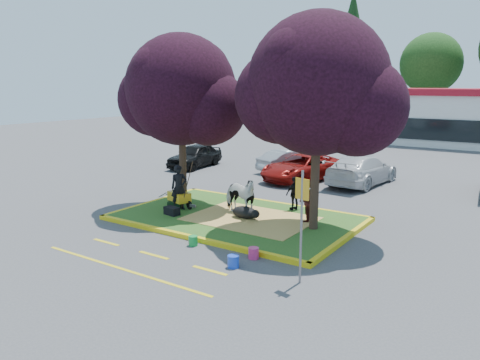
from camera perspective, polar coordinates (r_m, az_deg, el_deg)
The scene contains 31 objects.
ground at distance 16.78m, azimuth -0.43°, elevation -4.91°, with size 90.00×90.00×0.00m, color #424244.
median_island at distance 16.75m, azimuth -0.43°, elevation -4.67°, with size 8.00×5.00×0.15m, color #25531A.
curb_near at distance 14.79m, azimuth -6.09°, elevation -6.98°, with size 8.30×0.16×0.15m, color yellow.
curb_far at distance 18.87m, azimuth 3.97°, elevation -2.82°, with size 8.30×0.16×0.15m, color yellow.
curb_left at distance 19.26m, azimuth -10.54°, elevation -2.69°, with size 0.16×5.30×0.15m, color yellow.
curb_right at distance 14.96m, azimuth 12.72°, elevation -6.99°, with size 0.16×5.30×0.15m, color yellow.
straw_bedding at distance 16.42m, azimuth 1.31°, elevation -4.72°, with size 4.20×3.00×0.01m, color #DDB15B.
tree_purple_left at distance 18.08m, azimuth -7.19°, elevation 10.22°, with size 5.06×4.20×6.51m.
tree_purple_right at distance 14.81m, azimuth 9.52°, elevation 10.63°, with size 5.30×4.40×6.82m.
fire_lane_stripe_a at distance 15.08m, azimuth -15.99°, elevation -7.30°, with size 1.10×0.12×0.01m, color yellow.
fire_lane_stripe_b at distance 13.68m, azimuth -10.46°, elevation -9.00°, with size 1.10×0.12×0.01m, color yellow.
fire_lane_stripe_c at distance 12.46m, azimuth -3.71°, elevation -10.94°, with size 1.10×0.12×0.01m, color yellow.
fire_lane_long at distance 12.92m, azimuth -14.22°, elevation -10.45°, with size 6.00×0.10×0.01m, color yellow.
retail_building at distance 41.96m, azimuth 24.19°, elevation 7.19°, with size 20.40×8.40×4.40m.
treeline at distance 51.59m, azimuth 25.74°, elevation 13.82°, with size 46.58×7.80×14.63m.
cow at distance 16.84m, azimuth -0.09°, elevation -1.88°, with size 0.75×1.64×1.39m, color white.
calf at distance 16.42m, azimuth 0.58°, elevation -3.96°, with size 0.98×0.55×0.42m, color black.
handler at distance 17.58m, azimuth -7.45°, elevation -0.90°, with size 0.61×0.40×1.68m, color black.
visitor_a at distance 16.07m, azimuth 7.98°, elevation -2.51°, with size 0.71×0.55×1.46m, color #3F1412.
visitor_b at distance 17.54m, azimuth 6.69°, elevation -1.62°, with size 0.74×0.31×1.26m, color black.
wheelbarrow at distance 17.91m, azimuth -7.40°, elevation -2.05°, with size 1.61×0.79×0.61m.
gear_bag_dark at distance 17.03m, azimuth -8.31°, elevation -3.75°, with size 0.57×0.31×0.29m, color black.
gear_bag_green at distance 17.90m, azimuth -7.98°, elevation -3.03°, with size 0.49×0.31×0.26m, color black.
sign_post at distance 11.23m, azimuth 7.52°, elevation -4.10°, with size 0.39×0.11×2.81m.
bucket_green at distance 14.25m, azimuth -5.74°, elevation -7.38°, with size 0.28×0.28×0.30m, color #169337.
bucket_pink at distance 13.18m, azimuth 1.66°, elevation -8.90°, with size 0.30×0.30×0.32m, color #DD3174.
bucket_blue at distance 12.58m, azimuth -0.82°, elevation -9.90°, with size 0.31×0.31×0.33m, color blue.
car_black at distance 27.36m, azimuth -5.51°, elevation 2.99°, with size 1.62×4.02×1.37m, color black.
car_silver at distance 25.97m, azimuth 5.93°, elevation 2.35°, with size 1.29×3.71×1.22m, color #93969A.
car_red at distance 23.67m, azimuth 7.67°, elevation 1.53°, with size 2.19×4.76×1.32m, color maroon.
car_white at distance 23.30m, azimuth 14.64°, elevation 1.23°, with size 2.01×4.95×1.44m, color silver.
Camera 1 is at (9.02, -13.31, 4.79)m, focal length 35.00 mm.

